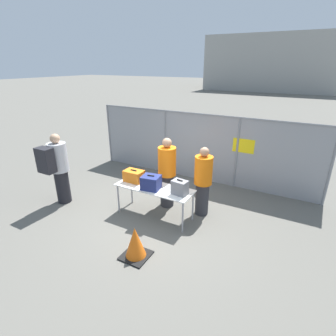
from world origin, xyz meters
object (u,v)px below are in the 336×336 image
Objects in this scene: inspection_table at (154,190)px; suitcase_grey at (180,187)px; utility_trailer at (238,146)px; traffic_cone at (135,243)px; suitcase_orange at (134,176)px; traveler_hooded at (57,167)px; suitcase_navy at (151,182)px; security_worker_near at (167,172)px; security_worker_far at (203,181)px.

suitcase_grey is at bearing -1.54° from inspection_table.
traffic_cone is at bearing -91.61° from utility_trailer.
utility_trailer is (-0.05, 5.29, -0.50)m from suitcase_grey.
traveler_hooded is (-1.89, -0.66, 0.11)m from suitcase_orange.
traveler_hooded is at bearing -166.49° from inspection_table.
suitcase_navy is at bearing -96.75° from utility_trailer.
security_worker_near reaches higher than security_worker_far.
suitcase_grey is 0.56× the size of traffic_cone.
suitcase_orange is 1.67m from security_worker_far.
traveler_hooded is 1.03× the size of security_worker_near.
suitcase_grey is at bearing -3.32° from suitcase_orange.
security_worker_far is at bearing 37.80° from suitcase_navy.
traffic_cone is at bearing 117.62° from security_worker_near.
traveler_hooded is at bearing -160.82° from suitcase_orange.
security_worker_near is 0.94m from security_worker_far.
inspection_table is at bearing -5.26° from suitcase_orange.
inspection_table is 0.65m from suitcase_orange.
inspection_table is at bearing 178.46° from suitcase_grey.
utility_trailer is at bearing 57.28° from traveler_hooded.
suitcase_grey is (0.69, 0.08, 0.00)m from suitcase_navy.
inspection_table is 0.24m from suitcase_navy.
security_worker_near reaches higher than traffic_cone.
security_worker_near is at bearing 136.62° from suitcase_grey.
inspection_table reaches higher than traffic_cone.
security_worker_far is at bearing 21.05° from suitcase_orange.
security_worker_far is at bearing 34.75° from inspection_table.
traveler_hooded reaches higher than inspection_table.
inspection_table is 2.88× the size of traffic_cone.
suitcase_grey is 0.21× the size of security_worker_far.
utility_trailer is (0.61, 4.67, -0.50)m from security_worker_near.
utility_trailer is at bearing -81.56° from security_worker_near.
suitcase_navy is (0.59, -0.15, 0.02)m from suitcase_orange.
inspection_table is 1.52m from traffic_cone.
traffic_cone is (-0.19, -6.67, -0.13)m from utility_trailer.
security_worker_near is 0.42× the size of utility_trailer.
security_worker_near reaches higher than utility_trailer.
traveler_hooded is at bearing -168.49° from suitcase_navy.
suitcase_orange is 0.61m from suitcase_navy.
inspection_table is 2.59m from traveler_hooded.
security_worker_far is (0.94, 0.66, 0.17)m from inspection_table.
security_worker_near is at bearing 41.75° from suitcase_orange.
suitcase_navy is 0.10× the size of utility_trailer.
suitcase_grey reaches higher than utility_trailer.
security_worker_near reaches higher than suitcase_grey.
traveler_hooded is 2.78m from security_worker_near.
security_worker_near is (2.51, 1.21, -0.09)m from traveler_hooded.
traffic_cone is at bearing -71.04° from suitcase_navy.
utility_trailer is at bearing 90.59° from suitcase_grey.
traffic_cone is (1.03, -1.46, -0.61)m from suitcase_orange.
suitcase_orange is at bearing 36.48° from security_worker_far.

